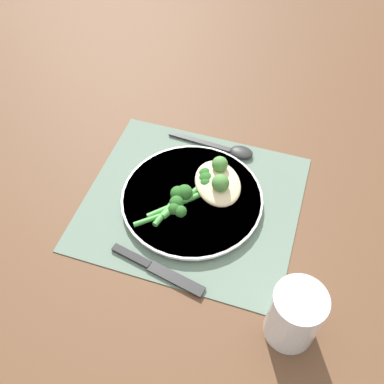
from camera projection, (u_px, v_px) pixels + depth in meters
name	position (u px, v px, depth m)	size (l,w,h in m)	color
ground_plane	(192.00, 203.00, 0.86)	(3.00, 3.00, 0.00)	brown
placemat	(192.00, 202.00, 0.86)	(0.40, 0.36, 0.00)	slate
plate	(192.00, 199.00, 0.85)	(0.27, 0.27, 0.01)	white
chicken_fillet	(218.00, 183.00, 0.85)	(0.13, 0.14, 0.03)	beige
pesto_dollop_primary	(220.00, 183.00, 0.82)	(0.03, 0.03, 0.03)	#477F38
pesto_dollop_secondary	(220.00, 164.00, 0.85)	(0.03, 0.03, 0.03)	#477F38
broccoli_stalk_right	(202.00, 183.00, 0.85)	(0.08, 0.13, 0.03)	#3D8E38
broccoli_stalk_left	(199.00, 192.00, 0.84)	(0.11, 0.12, 0.03)	#3D8E38
broccoli_stalk_front	(179.00, 195.00, 0.83)	(0.05, 0.10, 0.03)	#3D8E38
broccoli_stalk_rear	(174.00, 208.00, 0.82)	(0.09, 0.08, 0.03)	#3D8E38
knife	(156.00, 268.00, 0.77)	(0.18, 0.05, 0.01)	black
spoon	(231.00, 149.00, 0.94)	(0.19, 0.04, 0.01)	black
water_glass	(294.00, 315.00, 0.66)	(0.08, 0.08, 0.11)	silver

